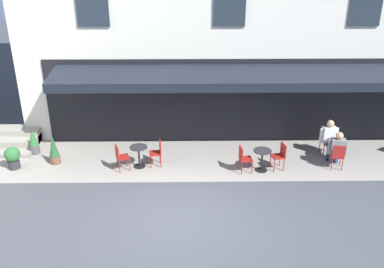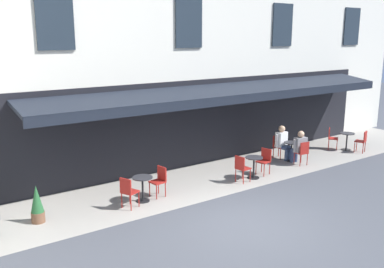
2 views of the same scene
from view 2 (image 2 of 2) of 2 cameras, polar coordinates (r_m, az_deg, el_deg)
ground_plane at (r=11.34m, az=7.08°, el=-11.83°), size 70.00×70.00×0.00m
sidewalk_cafe_terrace at (r=15.73m, az=7.63°, el=-4.65°), size 20.50×3.20×0.01m
cafe_table_near_entrance at (r=19.15m, az=20.12°, el=-0.63°), size 0.60×0.60×0.75m
cafe_chair_red_corner_right at (r=19.00m, az=21.97°, el=-0.72°), size 0.51×0.51×0.91m
cafe_chair_red_corner_left at (r=19.14m, az=18.25°, el=-0.32°), size 0.56×0.56×0.91m
cafe_table_mid_terrace at (r=14.60m, az=8.32°, el=-4.07°), size 0.60×0.60×0.75m
cafe_chair_red_by_window at (r=14.12m, az=6.69°, el=-4.37°), size 0.45×0.45×0.91m
cafe_chair_red_back_row at (r=15.08m, az=9.74°, el=-3.34°), size 0.47×0.47×0.91m
cafe_table_streetside at (r=12.55m, az=-6.67°, el=-6.89°), size 0.60×0.60×0.75m
cafe_chair_red_facing_street at (r=12.09m, az=-8.60°, el=-7.46°), size 0.52×0.52×0.91m
cafe_chair_red_under_awning at (r=12.89m, az=-4.41°, el=-6.03°), size 0.45×0.45×0.91m
cafe_table_far_end at (r=16.87m, az=13.24°, el=-1.94°), size 0.60×0.60×0.75m
cafe_chair_red_near_door at (r=16.40m, az=14.67°, el=-2.25°), size 0.45×0.45×0.91m
cafe_chair_red_kerbside at (r=17.21m, az=11.52°, el=-1.37°), size 0.45×0.45×0.91m
seated_patron_in_grey at (r=16.52m, az=14.20°, el=-1.59°), size 0.65×0.57×1.30m
seated_companion_in_white at (r=17.05m, az=12.13°, el=-0.98°), size 0.68×0.60×1.33m
potted_plant_under_sign at (r=11.82m, az=-20.14°, el=-8.87°), size 0.35×0.35×1.02m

